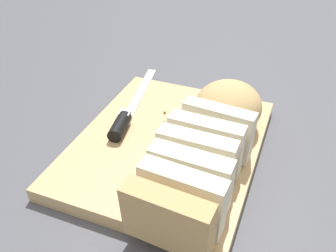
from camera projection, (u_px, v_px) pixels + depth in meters
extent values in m
plane|color=#4C4C51|center=(168.00, 151.00, 0.64)|extent=(3.00, 3.00, 0.00)
cube|color=tan|center=(168.00, 146.00, 0.63)|extent=(0.38, 0.31, 0.02)
ellipsoid|color=tan|center=(228.00, 106.00, 0.64)|extent=(0.13, 0.12, 0.08)
cube|color=beige|center=(217.00, 132.00, 0.58)|extent=(0.05, 0.12, 0.08)
cube|color=beige|center=(205.00, 145.00, 0.55)|extent=(0.04, 0.11, 0.08)
cube|color=beige|center=(196.00, 160.00, 0.52)|extent=(0.04, 0.11, 0.08)
cube|color=beige|center=(190.00, 178.00, 0.49)|extent=(0.04, 0.11, 0.08)
cube|color=beige|center=(181.00, 198.00, 0.46)|extent=(0.04, 0.12, 0.08)
cube|color=tan|center=(167.00, 220.00, 0.44)|extent=(0.05, 0.12, 0.08)
cube|color=silver|center=(140.00, 93.00, 0.75)|extent=(0.20, 0.05, 0.00)
cylinder|color=black|center=(120.00, 126.00, 0.64)|extent=(0.06, 0.03, 0.02)
cube|color=silver|center=(125.00, 117.00, 0.66)|extent=(0.02, 0.02, 0.02)
sphere|color=#A8753D|center=(165.00, 122.00, 0.67)|extent=(0.00, 0.00, 0.00)
sphere|color=#A8753D|center=(165.00, 112.00, 0.69)|extent=(0.01, 0.01, 0.01)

